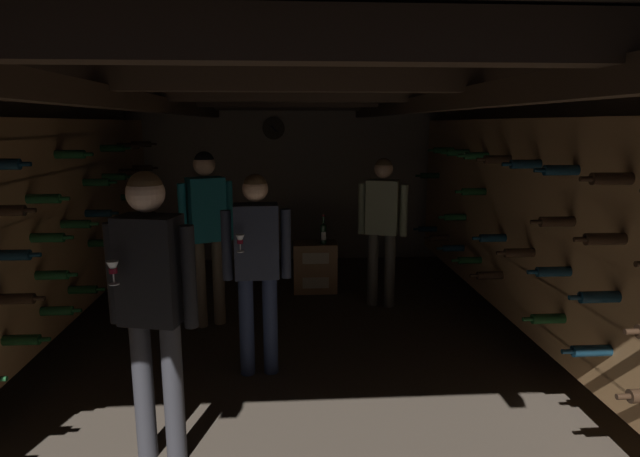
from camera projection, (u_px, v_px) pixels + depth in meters
The scene contains 8 objects.
ground_plane at pixel (292, 349), 4.72m from camera, with size 8.40×8.40×0.00m, color #473D33.
room_shell at pixel (290, 190), 4.70m from camera, with size 4.72×6.52×2.41m.
wine_crate_stack at pixel (315, 267), 6.31m from camera, with size 0.52×0.35×0.60m.
display_bottle at pixel (323, 232), 6.18m from camera, with size 0.08×0.08×0.35m.
person_host_center at pixel (257, 256), 4.07m from camera, with size 0.54×0.34×1.63m.
person_guest_far_right at pixel (382, 218), 5.65m from camera, with size 0.51×0.32×1.65m.
person_guest_near_left at pixel (152, 290), 2.97m from camera, with size 0.53×0.33×1.75m.
person_guest_far_left at pixel (207, 221), 5.08m from camera, with size 0.50×0.42×1.75m.
Camera 1 is at (-0.03, -4.41, 2.01)m, focal length 29.19 mm.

